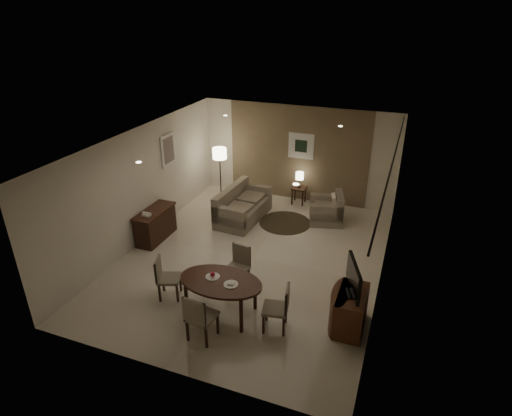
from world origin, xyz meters
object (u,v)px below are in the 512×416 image
at_px(tv_cabinet, 351,311).
at_px(chair_near, 202,316).
at_px(dining_table, 221,297).
at_px(armchair, 326,208).
at_px(console_desk, 156,225).
at_px(sofa, 243,204).
at_px(chair_far, 236,269).
at_px(side_table, 299,195).
at_px(floor_lamp, 220,174).
at_px(chair_left, 169,278).
at_px(chair_right, 275,308).

bearing_deg(tv_cabinet, chair_near, -153.45).
relative_size(tv_cabinet, dining_table, 0.59).
bearing_deg(dining_table, armchair, 77.21).
relative_size(console_desk, sofa, 0.67).
height_order(console_desk, chair_far, chair_far).
distance_m(side_table, floor_lamp, 2.30).
bearing_deg(tv_cabinet, chair_left, -174.04).
bearing_deg(armchair, chair_right, -14.15).
bearing_deg(console_desk, chair_left, -51.12).
height_order(console_desk, tv_cabinet, console_desk).
bearing_deg(chair_left, chair_far, -75.89).
bearing_deg(dining_table, chair_far, 93.79).
xyz_separation_m(chair_near, chair_left, (-1.11, 0.79, -0.04)).
height_order(armchair, side_table, armchair).
height_order(sofa, floor_lamp, floor_lamp).
height_order(chair_left, armchair, chair_left).
relative_size(sofa, side_table, 3.70).
bearing_deg(chair_near, tv_cabinet, -148.23).
xyz_separation_m(console_desk, dining_table, (2.64, -1.96, -0.02)).
bearing_deg(armchair, side_table, -145.42).
xyz_separation_m(sofa, armchair, (2.05, 0.64, -0.04)).
xyz_separation_m(console_desk, chair_far, (2.58, -1.13, 0.06)).
bearing_deg(side_table, chair_far, -91.11).
bearing_deg(chair_right, chair_left, -104.44).
relative_size(side_table, floor_lamp, 0.31).
distance_m(console_desk, sofa, 2.32).
bearing_deg(floor_lamp, chair_right, -55.56).
bearing_deg(tv_cabinet, chair_far, 170.87).
relative_size(chair_left, sofa, 0.47).
bearing_deg(chair_far, chair_near, -80.65).
bearing_deg(chair_right, side_table, -179.63).
distance_m(sofa, side_table, 1.84).
height_order(dining_table, armchair, armchair).
bearing_deg(chair_right, console_desk, -129.21).
distance_m(armchair, side_table, 1.26).
bearing_deg(side_table, sofa, -127.08).
bearing_deg(chair_far, dining_table, -77.61).
xyz_separation_m(chair_near, chair_right, (1.07, 0.65, -0.03)).
height_order(chair_far, chair_left, chair_far).
relative_size(chair_left, floor_lamp, 0.55).
distance_m(chair_near, sofa, 4.48).
distance_m(chair_far, chair_left, 1.31).
height_order(tv_cabinet, chair_near, chair_near).
distance_m(chair_right, sofa, 4.27).
height_order(console_desk, chair_left, chair_left).
xyz_separation_m(chair_right, side_table, (-1.01, 5.17, -0.19)).
distance_m(chair_far, floor_lamp, 4.32).
bearing_deg(chair_left, tv_cabinet, -103.69).
xyz_separation_m(chair_right, sofa, (-2.11, 3.71, -0.01)).
relative_size(tv_cabinet, chair_left, 1.07).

